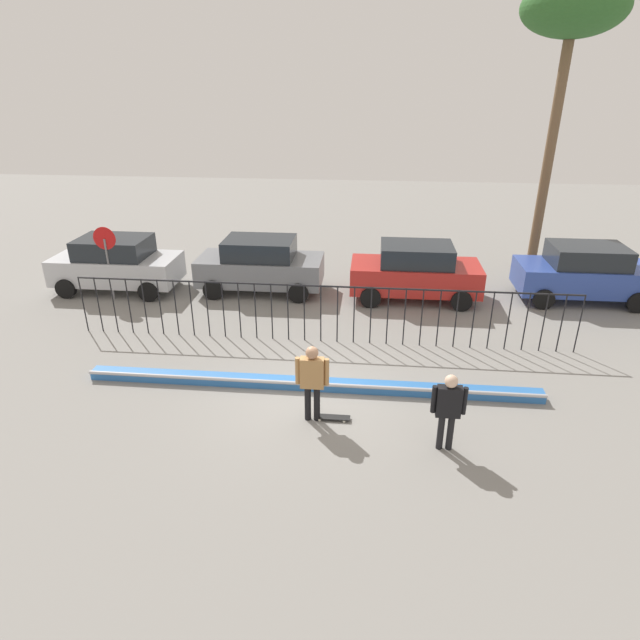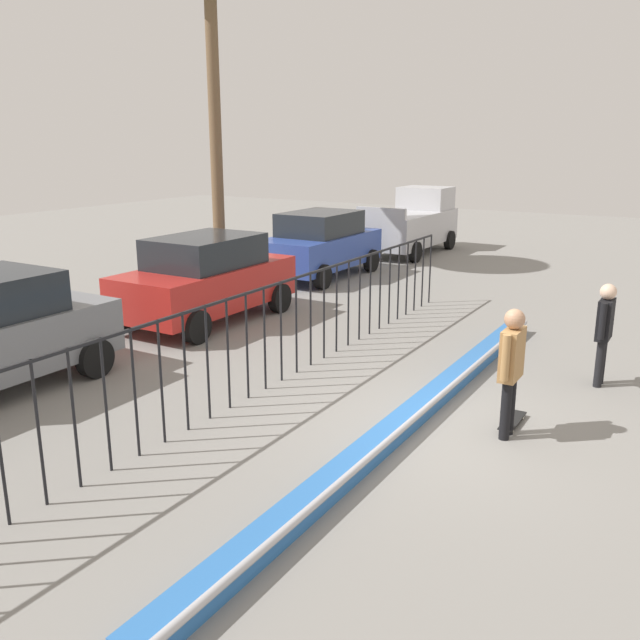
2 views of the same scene
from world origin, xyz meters
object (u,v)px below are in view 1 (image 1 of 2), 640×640
Objects in this scene: stop_sign at (107,253)px; palm_tree_tall at (573,15)px; parked_car_red at (415,271)px; parked_car_gray at (260,265)px; camera_operator at (448,406)px; skateboard at (332,417)px; skateboarder at (312,377)px; parked_car_blue at (584,273)px; parked_car_silver at (116,264)px.

palm_tree_tall reaches higher than stop_sign.
stop_sign is at bearing -170.02° from parked_car_red.
parked_car_gray is 0.43× the size of palm_tree_tall.
camera_operator is 0.68× the size of stop_sign.
stop_sign reaches higher than skateboard.
camera_operator is at bearing 4.75° from skateboarder.
palm_tree_tall is (10.09, 3.33, 7.81)m from parked_car_gray.
palm_tree_tall is at bearing 40.26° from parked_car_red.
palm_tree_tall is (14.97, 4.56, 7.17)m from stop_sign.
parked_car_red is (-0.14, 8.20, -0.05)m from camera_operator.
skateboarder is 0.42× the size of parked_car_blue.
parked_car_red is (2.64, 7.46, -0.11)m from skateboarder.
skateboarder is 9.92m from stop_sign.
parked_car_red is at bearing -51.18° from camera_operator.
parked_car_blue is 0.43× the size of palm_tree_tall.
parked_car_red is at bearing 0.76° from parked_car_gray.
parked_car_silver is at bearing 0.63° from camera_operator.
stop_sign is (0.17, -0.85, 0.64)m from parked_car_silver.
parked_car_gray is 13.19m from palm_tree_tall.
stop_sign is (-15.82, -1.50, 0.64)m from parked_car_blue.
stop_sign is (-4.88, -1.24, 0.64)m from parked_car_gray.
palm_tree_tall is at bearing -73.72° from camera_operator.
skateboarder is 11.42m from parked_car_blue.
parked_car_red is 1.00× the size of parked_car_blue.
skateboard is at bearing -38.50° from stop_sign.
parked_car_gray is 1.00× the size of parked_car_blue.
stop_sign reaches higher than parked_car_gray.
stop_sign reaches higher than camera_operator.
parked_car_blue is at bearing -84.50° from camera_operator.
parked_car_gray is at bearing -161.76° from palm_tree_tall.
skateboard is (0.43, 0.03, -1.02)m from skateboarder.
skateboarder is at bearing -105.47° from parked_car_red.
palm_tree_tall is at bearing 75.67° from skateboarder.
skateboarder reaches higher than skateboard.
parked_car_silver is 1.00× the size of parked_car_red.
parked_car_blue is at bearing 5.42° from stop_sign.
parked_car_silver is at bearing 179.91° from parked_car_blue.
skateboarder is at bearing -45.42° from parked_car_silver.
parked_car_silver and parked_car_gray have the same top height.
parked_car_gray is 10.94m from parked_car_blue.
parked_car_blue is at bearing 3.95° from parked_car_gray.
stop_sign is at bearing 159.52° from skateboarder.
camera_operator reaches higher than skateboard.
parked_car_blue is at bearing 0.02° from parked_car_silver.
parked_car_red is 5.63m from parked_car_blue.
parked_car_gray is at bearing 178.97° from parked_car_blue.
skateboarder is at bearing -178.29° from skateboard.
skateboard is 7.80m from parked_car_red.
parked_car_silver is 1.00× the size of parked_car_blue.
parked_car_gray is (-3.12, 7.60, 0.91)m from skateboard.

